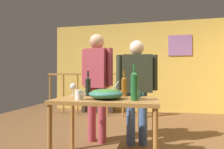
% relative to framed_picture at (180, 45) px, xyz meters
% --- Properties ---
extents(ground_plane, '(7.42, 7.42, 0.00)m').
position_rel_framed_picture_xyz_m(ground_plane, '(-1.06, -2.80, -1.89)').
color(ground_plane, brown).
extents(back_wall, '(5.39, 0.10, 2.59)m').
position_rel_framed_picture_xyz_m(back_wall, '(-1.06, 0.06, -0.59)').
color(back_wall, gold).
rests_on(back_wall, ground_plane).
extents(framed_picture, '(0.63, 0.03, 0.57)m').
position_rel_framed_picture_xyz_m(framed_picture, '(0.00, 0.00, 0.00)').
color(framed_picture, '#92669F').
extents(stair_railing, '(2.51, 0.10, 1.15)m').
position_rel_framed_picture_xyz_m(stair_railing, '(-1.89, -0.84, -1.21)').
color(stair_railing, '#9E6B33').
rests_on(stair_railing, ground_plane).
extents(tv_console, '(0.90, 0.40, 0.40)m').
position_rel_framed_picture_xyz_m(tv_console, '(-2.27, -0.29, -1.68)').
color(tv_console, '#38281E').
rests_on(tv_console, ground_plane).
extents(flat_screen_tv, '(0.46, 0.12, 0.36)m').
position_rel_framed_picture_xyz_m(flat_screen_tv, '(-2.27, -0.32, -1.27)').
color(flat_screen_tv, black).
rests_on(flat_screen_tv, tv_console).
extents(serving_table, '(1.18, 0.67, 0.76)m').
position_rel_framed_picture_xyz_m(serving_table, '(-1.33, -3.29, -1.22)').
color(serving_table, '#9E6B33').
rests_on(serving_table, ground_plane).
extents(salad_bowl, '(0.40, 0.40, 0.21)m').
position_rel_framed_picture_xyz_m(salad_bowl, '(-1.32, -3.33, -1.06)').
color(salad_bowl, '#337060').
rests_on(salad_bowl, serving_table).
extents(wine_glass, '(0.08, 0.08, 0.17)m').
position_rel_framed_picture_xyz_m(wine_glass, '(-1.82, -3.13, -1.01)').
color(wine_glass, silver).
rests_on(wine_glass, serving_table).
extents(wine_bottle_amber, '(0.07, 0.07, 0.34)m').
position_rel_framed_picture_xyz_m(wine_bottle_amber, '(-1.16, -3.02, -0.99)').
color(wine_bottle_amber, brown).
rests_on(wine_bottle_amber, serving_table).
extents(wine_bottle_green, '(0.08, 0.08, 0.39)m').
position_rel_framed_picture_xyz_m(wine_bottle_green, '(-0.99, -3.40, -0.96)').
color(wine_bottle_green, '#1E5628').
rests_on(wine_bottle_green, serving_table).
extents(wine_bottle_dark, '(0.07, 0.07, 0.33)m').
position_rel_framed_picture_xyz_m(wine_bottle_dark, '(-1.63, -3.06, -0.99)').
color(wine_bottle_dark, black).
rests_on(wine_bottle_dark, serving_table).
extents(mug_teal, '(0.12, 0.09, 0.09)m').
position_rel_framed_picture_xyz_m(mug_teal, '(-0.98, -3.26, -1.08)').
color(mug_teal, teal).
rests_on(mug_teal, serving_table).
extents(mug_white, '(0.12, 0.09, 0.11)m').
position_rel_framed_picture_xyz_m(mug_white, '(-1.60, -3.46, -1.07)').
color(mug_white, white).
rests_on(mug_white, serving_table).
extents(person_standing_left, '(0.52, 0.28, 1.67)m').
position_rel_framed_picture_xyz_m(person_standing_left, '(-1.64, -2.63, -0.90)').
color(person_standing_left, '#9E3842').
rests_on(person_standing_left, ground_plane).
extents(person_standing_right, '(0.61, 0.29, 1.55)m').
position_rel_framed_picture_xyz_m(person_standing_right, '(-1.02, -2.63, -0.97)').
color(person_standing_right, '#3D5684').
rests_on(person_standing_right, ground_plane).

